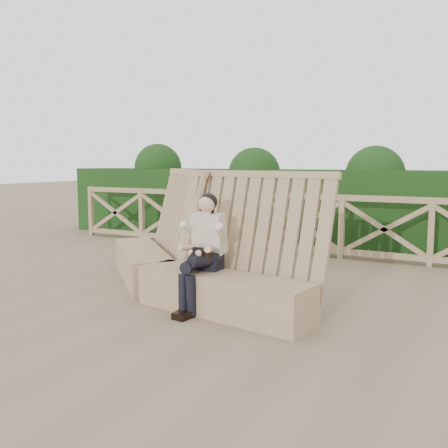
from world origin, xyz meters
The scene contains 5 objects.
ground centered at (0.00, 0.00, 0.00)m, with size 60.00×60.00×0.00m, color brown.
bench centered at (-0.39, 0.25, 0.40)m, with size 3.80×2.36×1.58m.
woman centered at (0.18, -0.20, 0.71)m, with size 0.37×0.78×1.31m.
guardrail centered at (0.00, 3.50, 0.55)m, with size 10.10×0.09×1.10m.
hedge centered at (0.00, 4.70, 0.75)m, with size 12.00×1.20×1.50m, color black.
Camera 1 is at (3.00, -4.91, 1.65)m, focal length 40.00 mm.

